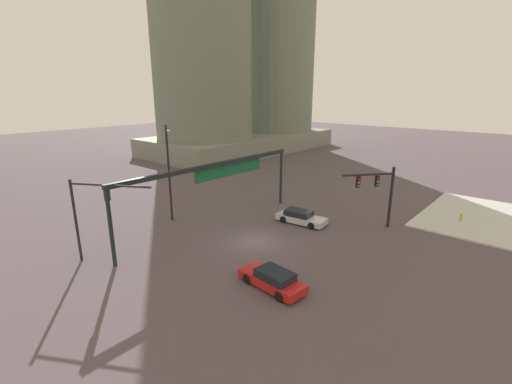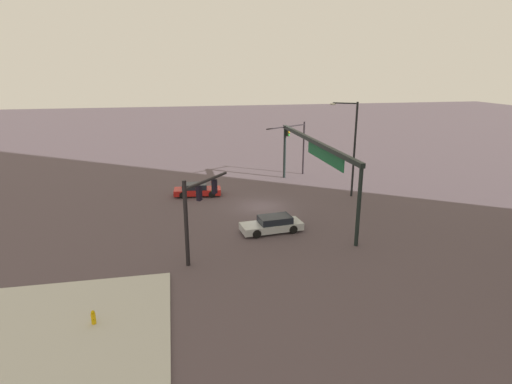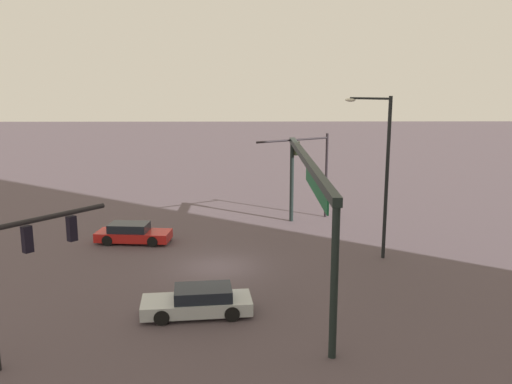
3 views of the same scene
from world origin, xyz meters
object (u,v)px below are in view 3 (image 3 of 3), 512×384
Objects in this scene: streetlamp_curved_arm at (382,166)px; sedan_car_approaching at (132,233)px; traffic_signal_opposite_side at (311,160)px; sedan_car_waiting_far at (198,302)px; traffic_signal_near_corner at (20,260)px.

sedan_car_approaching is at bearing 18.08° from streetlamp_curved_arm.
streetlamp_curved_arm reaches higher than sedan_car_approaching.
sedan_car_waiting_far is (16.04, -6.53, -3.68)m from traffic_signal_opposite_side.
streetlamp_curved_arm is 1.87× the size of sedan_car_waiting_far.
sedan_car_approaching is 11.64m from sedan_car_waiting_far.
sedan_car_waiting_far is at bearing 37.00° from traffic_signal_opposite_side.
sedan_car_waiting_far is at bearing -59.32° from sedan_car_approaching.
traffic_signal_opposite_side is at bearing 6.77° from traffic_signal_near_corner.
traffic_signal_opposite_side is 17.70m from sedan_car_waiting_far.
traffic_signal_near_corner is 0.62× the size of streetlamp_curved_arm.
traffic_signal_opposite_side is 1.32× the size of sedan_car_approaching.
traffic_signal_opposite_side is 0.68× the size of streetlamp_curved_arm.
traffic_signal_near_corner is 23.14m from traffic_signal_opposite_side.
sedan_car_approaching and sedan_car_waiting_far have the same top height.
streetlamp_curved_arm is 12.92m from sedan_car_waiting_far.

